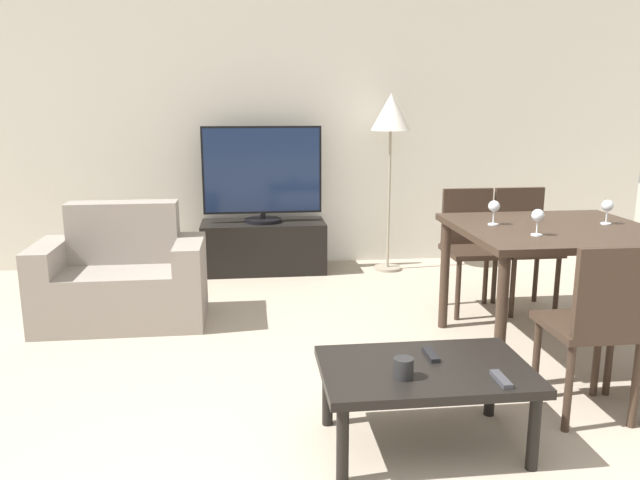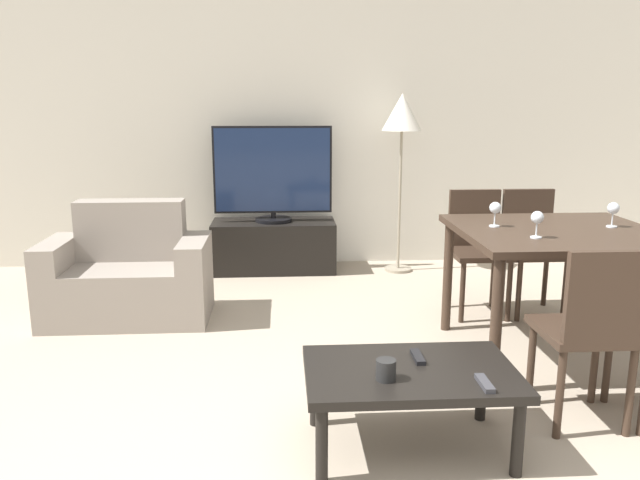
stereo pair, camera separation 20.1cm
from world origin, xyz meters
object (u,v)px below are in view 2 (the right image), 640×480
dining_table (557,245)px  wine_glass_right (537,219)px  coffee_table (410,379)px  dining_chair_far_left (477,244)px  remote_secondary (485,383)px  armchair (129,277)px  wine_glass_left (613,210)px  remote_primary (418,357)px  dining_chair_far (531,243)px  floor_lamp (402,120)px  tv (273,174)px  dining_chair_near (591,326)px  tv_stand (274,246)px  wine_glass_center (495,209)px  cup_white_near (386,370)px

dining_table → wine_glass_right: (-0.22, -0.22, 0.19)m
coffee_table → dining_chair_far_left: dining_chair_far_left is taller
remote_secondary → wine_glass_right: bearing=58.8°
armchair → wine_glass_left: bearing=-15.0°
wine_glass_right → remote_primary: bearing=-140.0°
dining_chair_far → wine_glass_left: 0.88m
coffee_table → dining_chair_far_left: size_ratio=1.03×
armchair → floor_lamp: floor_lamp is taller
tv → dining_chair_far_left: bearing=-39.6°
dining_chair_near → wine_glass_left: wine_glass_left is taller
tv_stand → remote_primary: size_ratio=7.21×
armchair → dining_chair_near: bearing=-34.3°
dining_chair_far → floor_lamp: size_ratio=0.56×
coffee_table → floor_lamp: size_ratio=0.58×
armchair → remote_primary: (1.65, -1.70, 0.09)m
tv_stand → remote_primary: bearing=-77.2°
tv_stand → wine_glass_center: bearing=-55.9°
floor_lamp → remote_secondary: bearing=-94.4°
remote_secondary → wine_glass_right: 1.18m
tv_stand → coffee_table: (0.61, -2.99, 0.10)m
floor_lamp → remote_primary: bearing=-99.0°
tv_stand → floor_lamp: 1.57m
tv → coffee_table: (0.61, -2.99, -0.54)m
dining_table → tv: bearing=129.1°
coffee_table → wine_glass_right: 1.23m
dining_chair_far → remote_secondary: bearing=-116.4°
coffee_table → cup_white_near: 0.18m
floor_lamp → remote_primary: 3.01m
armchair → dining_chair_far: size_ratio=1.27×
tv_stand → dining_chair_near: size_ratio=1.25×
coffee_table → dining_chair_far: bearing=55.3°
wine_glass_center → coffee_table: bearing=-123.5°
remote_secondary → wine_glass_left: size_ratio=1.03×
tv → dining_chair_near: 3.23m
armchair → remote_secondary: size_ratio=7.37×
armchair → remote_secondary: (1.86, -1.98, 0.09)m
cup_white_near → wine_glass_right: 1.34m
tv_stand → remote_primary: (0.66, -2.89, 0.16)m
dining_chair_far → wine_glass_center: wine_glass_center is taller
tv → dining_table: tv is taller
remote_primary → remote_secondary: size_ratio=1.00×
tv_stand → coffee_table: 3.06m
cup_white_near → wine_glass_left: bearing=36.3°
tv_stand → wine_glass_left: (1.99, -1.99, 0.65)m
dining_table → remote_primary: dining_table is taller
wine_glass_center → cup_white_near: bearing=-125.4°
tv → cup_white_near: bearing=-81.1°
dining_chair_near → dining_chair_far_left: same height
dining_chair_far → cup_white_near: (-1.36, -1.89, -0.08)m
remote_secondary → cup_white_near: cup_white_near is taller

